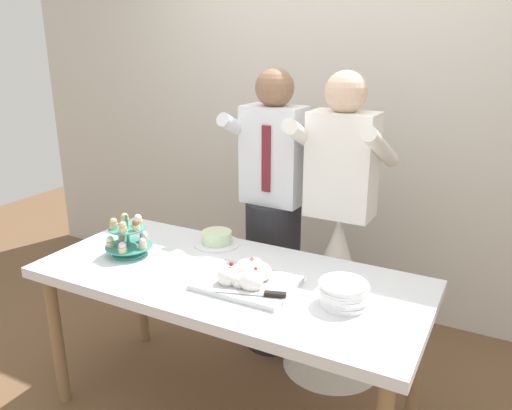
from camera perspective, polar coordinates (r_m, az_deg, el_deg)
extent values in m
cube|color=beige|center=(3.42, 9.17, 12.06)|extent=(5.20, 0.10, 2.90)
cube|color=silver|center=(2.37, -3.11, -8.28)|extent=(1.80, 0.80, 0.05)
cylinder|color=olive|center=(2.83, -21.41, -13.87)|extent=(0.06, 0.06, 0.72)
cylinder|color=olive|center=(3.21, -12.80, -8.96)|extent=(0.06, 0.06, 0.72)
cylinder|color=olive|center=(2.59, 17.54, -16.62)|extent=(0.06, 0.06, 0.72)
cylinder|color=teal|center=(2.63, -14.03, -5.28)|extent=(0.17, 0.17, 0.01)
cylinder|color=teal|center=(2.59, -14.20, -3.27)|extent=(0.01, 0.01, 0.21)
cylinder|color=teal|center=(2.61, -14.10, -4.49)|extent=(0.23, 0.23, 0.01)
cylinder|color=#D1B784|center=(2.56, -12.59, -4.49)|extent=(0.04, 0.04, 0.03)
sphere|color=#EAB7C6|center=(2.55, -12.62, -3.99)|extent=(0.04, 0.04, 0.04)
cylinder|color=#D1B784|center=(2.65, -12.49, -3.68)|extent=(0.04, 0.04, 0.03)
sphere|color=white|center=(2.64, -12.53, -3.20)|extent=(0.04, 0.04, 0.04)
cylinder|color=#D1B784|center=(2.68, -14.79, -3.55)|extent=(0.04, 0.04, 0.03)
sphere|color=#EAB7C6|center=(2.68, -14.83, -3.08)|extent=(0.04, 0.04, 0.04)
cylinder|color=#D1B784|center=(2.62, -16.02, -4.22)|extent=(0.04, 0.04, 0.03)
sphere|color=beige|center=(2.61, -16.07, -3.73)|extent=(0.04, 0.04, 0.04)
cylinder|color=#D1B784|center=(2.53, -14.74, -4.89)|extent=(0.04, 0.04, 0.03)
sphere|color=#EAB7C6|center=(2.52, -14.78, -4.39)|extent=(0.04, 0.04, 0.04)
cylinder|color=teal|center=(2.58, -14.26, -2.55)|extent=(0.18, 0.18, 0.01)
cylinder|color=#D1B784|center=(2.53, -13.29, -2.46)|extent=(0.04, 0.04, 0.03)
sphere|color=brown|center=(2.52, -13.33, -1.95)|extent=(0.04, 0.04, 0.04)
cylinder|color=#D1B784|center=(2.60, -13.07, -1.89)|extent=(0.04, 0.04, 0.03)
sphere|color=white|center=(2.59, -13.11, -1.39)|extent=(0.04, 0.04, 0.04)
cylinder|color=#D1B784|center=(2.63, -14.51, -1.75)|extent=(0.04, 0.04, 0.03)
sphere|color=#D6B27A|center=(2.62, -14.55, -1.26)|extent=(0.04, 0.04, 0.04)
cylinder|color=#D1B784|center=(2.58, -15.66, -2.29)|extent=(0.04, 0.04, 0.03)
sphere|color=#D6B27A|center=(2.57, -15.71, -1.79)|extent=(0.04, 0.04, 0.04)
cylinder|color=#D1B784|center=(2.52, -14.68, -2.68)|extent=(0.04, 0.04, 0.03)
sphere|color=#D6B27A|center=(2.51, -14.72, -2.17)|extent=(0.04, 0.04, 0.04)
cube|color=silver|center=(2.24, -1.09, -8.76)|extent=(0.42, 0.31, 0.02)
sphere|color=white|center=(2.21, -0.06, -8.03)|extent=(0.09, 0.09, 0.09)
sphere|color=white|center=(2.24, 0.62, -7.54)|extent=(0.09, 0.09, 0.09)
sphere|color=white|center=(2.28, -0.24, -7.06)|extent=(0.09, 0.09, 0.09)
sphere|color=white|center=(2.27, -1.43, -7.37)|extent=(0.08, 0.08, 0.08)
sphere|color=white|center=(2.25, -2.26, -7.62)|extent=(0.07, 0.07, 0.07)
sphere|color=white|center=(2.20, -3.19, -8.01)|extent=(0.09, 0.09, 0.09)
sphere|color=white|center=(2.18, -1.83, -8.49)|extent=(0.07, 0.07, 0.07)
sphere|color=white|center=(2.16, -0.54, -8.53)|extent=(0.10, 0.10, 0.10)
sphere|color=white|center=(2.22, -1.10, -7.45)|extent=(0.11, 0.11, 0.11)
sphere|color=#DB474C|center=(2.20, -0.59, -6.27)|extent=(0.02, 0.02, 0.02)
sphere|color=#DB474C|center=(2.21, -2.75, -6.55)|extent=(0.02, 0.02, 0.02)
sphere|color=#B21923|center=(2.18, -2.80, -6.64)|extent=(0.02, 0.02, 0.02)
sphere|color=#DB474C|center=(2.15, -0.02, -7.15)|extent=(0.02, 0.02, 0.02)
sphere|color=#DB474C|center=(2.24, -0.45, -6.09)|extent=(0.02, 0.02, 0.02)
sphere|color=#B21923|center=(2.20, -0.96, -6.52)|extent=(0.02, 0.02, 0.02)
cube|color=silver|center=(2.13, -1.89, -9.78)|extent=(0.23, 0.09, 0.00)
cube|color=black|center=(2.11, 2.16, -9.99)|extent=(0.09, 0.05, 0.02)
cylinder|color=white|center=(2.13, 9.81, -10.82)|extent=(0.20, 0.20, 0.01)
cylinder|color=white|center=(2.13, 9.85, -10.56)|extent=(0.20, 0.20, 0.01)
cylinder|color=white|center=(2.12, 9.79, -10.24)|extent=(0.20, 0.20, 0.01)
cylinder|color=white|center=(2.12, 9.84, -9.96)|extent=(0.20, 0.20, 0.01)
cylinder|color=white|center=(2.11, 9.89, -9.79)|extent=(0.20, 0.20, 0.01)
cylinder|color=white|center=(2.10, 9.78, -9.50)|extent=(0.20, 0.20, 0.01)
cylinder|color=white|center=(2.10, 9.82, -9.22)|extent=(0.20, 0.20, 0.01)
cylinder|color=white|center=(2.10, 9.93, -8.93)|extent=(0.20, 0.20, 0.01)
cylinder|color=white|center=(2.09, 9.77, -8.69)|extent=(0.20, 0.20, 0.01)
cylinder|color=white|center=(2.68, -4.40, -4.33)|extent=(0.24, 0.24, 0.01)
cylinder|color=beige|center=(2.66, -4.42, -3.61)|extent=(0.16, 0.16, 0.06)
cylinder|color=#232328|center=(3.06, 1.88, -7.86)|extent=(0.32, 0.32, 0.92)
cube|color=white|center=(2.82, 2.03, 5.60)|extent=(0.35, 0.21, 0.54)
sphere|color=#8C664C|center=(2.76, 2.12, 13.01)|extent=(0.21, 0.21, 0.21)
cylinder|color=white|center=(2.88, -1.21, 8.10)|extent=(0.10, 0.49, 0.28)
cylinder|color=white|center=(2.71, 5.73, 7.35)|extent=(0.10, 0.49, 0.28)
cube|color=maroon|center=(2.72, 1.14, 5.16)|extent=(0.05, 0.01, 0.36)
cone|color=white|center=(2.89, 8.86, -9.78)|extent=(0.56, 0.56, 0.92)
cube|color=white|center=(2.63, 9.63, 4.43)|extent=(0.34, 0.21, 0.54)
sphere|color=beige|center=(2.57, 10.06, 12.36)|extent=(0.21, 0.21, 0.21)
cylinder|color=white|center=(2.67, 5.92, 7.19)|extent=(0.08, 0.49, 0.28)
cylinder|color=white|center=(2.55, 13.84, 6.23)|extent=(0.08, 0.49, 0.28)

